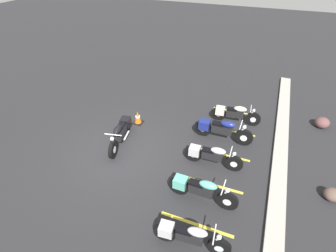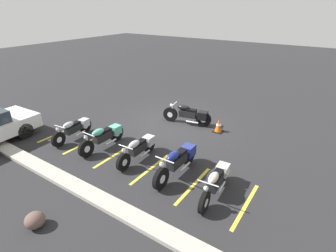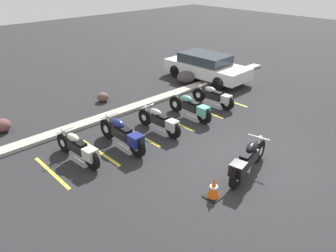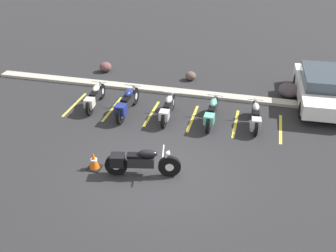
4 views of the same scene
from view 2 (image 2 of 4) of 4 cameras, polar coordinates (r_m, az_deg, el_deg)
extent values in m
plane|color=#262628|center=(11.95, 1.63, 0.55)|extent=(60.00, 60.00, 0.00)
cylinder|color=black|center=(12.08, 0.52, 2.56)|extent=(0.68, 0.25, 0.67)
cylinder|color=silver|center=(12.08, 0.52, 2.56)|extent=(0.28, 0.18, 0.26)
cylinder|color=black|center=(11.64, 7.76, 1.43)|extent=(0.68, 0.25, 0.67)
cylinder|color=silver|center=(11.64, 7.76, 1.43)|extent=(0.28, 0.18, 0.26)
cube|color=black|center=(11.76, 4.33, 2.66)|extent=(0.81, 0.43, 0.31)
ellipsoid|color=black|center=(11.72, 3.43, 4.04)|extent=(0.61, 0.37, 0.24)
cube|color=black|center=(11.64, 5.17, 3.46)|extent=(0.49, 0.33, 0.08)
cube|color=black|center=(11.58, 7.57, 2.30)|extent=(0.47, 0.44, 0.35)
cylinder|color=silver|center=(11.94, 1.07, 3.65)|extent=(0.27, 0.11, 0.54)
cylinder|color=silver|center=(11.82, 1.36, 4.80)|extent=(0.16, 0.62, 0.04)
sphere|color=silver|center=(11.90, 0.76, 4.52)|extent=(0.14, 0.14, 0.14)
cylinder|color=silver|center=(11.69, 5.25, 0.85)|extent=(0.56, 0.18, 0.07)
cylinder|color=black|center=(7.08, 7.91, -16.13)|extent=(0.16, 0.63, 0.62)
cylinder|color=silver|center=(7.08, 7.91, -16.13)|extent=(0.14, 0.24, 0.24)
cylinder|color=black|center=(8.19, 11.83, -10.08)|extent=(0.16, 0.63, 0.62)
cylinder|color=silver|center=(8.19, 11.83, -10.08)|extent=(0.14, 0.24, 0.24)
cube|color=black|center=(7.57, 10.24, -11.86)|extent=(0.32, 0.73, 0.28)
ellipsoid|color=beige|center=(7.28, 9.88, -11.05)|extent=(0.28, 0.54, 0.23)
cube|color=black|center=(7.59, 10.77, -10.07)|extent=(0.26, 0.43, 0.08)
cube|color=beige|center=(8.05, 11.83, -9.26)|extent=(0.37, 0.40, 0.32)
cylinder|color=silver|center=(7.01, 8.39, -14.08)|extent=(0.07, 0.25, 0.50)
cylinder|color=silver|center=(6.90, 8.69, -12.24)|extent=(0.58, 0.08, 0.03)
sphere|color=silver|center=(6.85, 8.27, -13.29)|extent=(0.13, 0.13, 0.13)
cylinder|color=silver|center=(7.89, 11.60, -12.82)|extent=(0.10, 0.52, 0.07)
cylinder|color=black|center=(7.76, -1.55, -11.36)|extent=(0.13, 0.69, 0.69)
cylinder|color=silver|center=(7.76, -1.55, -11.36)|extent=(0.13, 0.26, 0.26)
cylinder|color=black|center=(8.89, 4.57, -6.22)|extent=(0.13, 0.69, 0.69)
cylinder|color=silver|center=(8.89, 4.57, -6.22)|extent=(0.13, 0.26, 0.26)
cube|color=black|center=(8.26, 1.95, -7.56)|extent=(0.30, 0.80, 0.31)
ellipsoid|color=navy|center=(7.96, 1.17, -6.52)|extent=(0.28, 0.59, 0.25)
cube|color=black|center=(8.28, 2.63, -5.79)|extent=(0.25, 0.46, 0.08)
cube|color=navy|center=(8.76, 4.44, -5.32)|extent=(0.38, 0.42, 0.35)
cylinder|color=silver|center=(7.68, -1.02, -9.28)|extent=(0.07, 0.27, 0.56)
cylinder|color=silver|center=(7.58, -0.76, -7.36)|extent=(0.65, 0.04, 0.04)
sphere|color=silver|center=(7.53, -1.36, -8.35)|extent=(0.15, 0.15, 0.15)
cylinder|color=silver|center=(8.55, 3.71, -8.82)|extent=(0.08, 0.57, 0.07)
cylinder|color=black|center=(8.67, -9.67, -7.74)|extent=(0.13, 0.61, 0.61)
cylinder|color=silver|center=(8.67, -9.67, -7.74)|extent=(0.12, 0.24, 0.23)
cylinder|color=black|center=(9.62, -4.08, -3.91)|extent=(0.13, 0.61, 0.61)
cylinder|color=silver|center=(9.62, -4.08, -3.91)|extent=(0.12, 0.24, 0.23)
cube|color=black|center=(9.09, -6.58, -4.86)|extent=(0.28, 0.71, 0.28)
ellipsoid|color=#B7B7BC|center=(8.84, -7.40, -3.95)|extent=(0.26, 0.52, 0.22)
cube|color=black|center=(9.11, -6.03, -3.44)|extent=(0.23, 0.41, 0.07)
cube|color=#B7B7BC|center=(9.50, -4.28, -3.14)|extent=(0.34, 0.38, 0.31)
cylinder|color=silver|center=(8.61, -9.30, -6.07)|extent=(0.06, 0.24, 0.49)
cylinder|color=silver|center=(8.53, -9.17, -4.52)|extent=(0.57, 0.05, 0.03)
sphere|color=silver|center=(8.49, -9.66, -5.29)|extent=(0.13, 0.13, 0.13)
cylinder|color=silver|center=(9.31, -4.99, -5.95)|extent=(0.08, 0.51, 0.06)
cylinder|color=black|center=(9.70, -17.39, -4.74)|extent=(0.13, 0.64, 0.64)
cylinder|color=silver|center=(9.70, -17.39, -4.74)|extent=(0.13, 0.24, 0.24)
cylinder|color=black|center=(10.54, -11.14, -1.53)|extent=(0.13, 0.64, 0.64)
cylinder|color=silver|center=(10.54, -11.14, -1.53)|extent=(0.13, 0.24, 0.24)
cube|color=black|center=(10.06, -14.01, -2.24)|extent=(0.28, 0.74, 0.29)
ellipsoid|color=#59B29E|center=(9.84, -14.99, -1.30)|extent=(0.26, 0.55, 0.23)
cube|color=black|center=(10.07, -13.44, -0.91)|extent=(0.24, 0.43, 0.08)
cube|color=#59B29E|center=(10.44, -11.40, -0.77)|extent=(0.35, 0.39, 0.33)
cylinder|color=silver|center=(9.64, -17.05, -3.17)|extent=(0.06, 0.25, 0.51)
cylinder|color=silver|center=(9.56, -16.97, -1.71)|extent=(0.60, 0.04, 0.03)
sphere|color=silver|center=(9.53, -17.49, -2.40)|extent=(0.14, 0.14, 0.14)
cylinder|color=silver|center=(10.24, -12.34, -3.38)|extent=(0.08, 0.53, 0.07)
cylinder|color=black|center=(10.75, -22.76, -2.72)|extent=(0.16, 0.60, 0.60)
cylinder|color=silver|center=(10.75, -22.76, -2.72)|extent=(0.13, 0.24, 0.23)
cylinder|color=black|center=(11.55, -17.56, 0.05)|extent=(0.16, 0.60, 0.60)
cylinder|color=silver|center=(11.55, -17.56, 0.05)|extent=(0.13, 0.24, 0.23)
cube|color=black|center=(11.10, -20.00, -0.57)|extent=(0.32, 0.71, 0.27)
ellipsoid|color=#B7B7BC|center=(10.90, -20.86, 0.23)|extent=(0.28, 0.53, 0.22)
cube|color=black|center=(11.12, -19.56, 0.57)|extent=(0.25, 0.42, 0.07)
cube|color=#B7B7BC|center=(11.46, -17.82, 0.70)|extent=(0.36, 0.39, 0.31)
cylinder|color=silver|center=(10.70, -22.53, -1.38)|extent=(0.08, 0.24, 0.48)
cylinder|color=silver|center=(10.64, -22.51, -0.13)|extent=(0.56, 0.08, 0.03)
sphere|color=silver|center=(10.60, -22.92, -0.72)|extent=(0.13, 0.13, 0.13)
cylinder|color=silver|center=(11.26, -18.53, -1.51)|extent=(0.11, 0.50, 0.06)
cylinder|color=black|center=(13.35, -32.34, 0.67)|extent=(0.25, 0.65, 0.64)
cylinder|color=black|center=(12.02, -28.79, -0.91)|extent=(0.25, 0.65, 0.64)
cube|color=#A8A399|center=(8.40, -19.48, -12.22)|extent=(18.00, 0.50, 0.12)
ellipsoid|color=brown|center=(7.46, -27.00, -17.80)|extent=(0.64, 0.64, 0.39)
cube|color=black|center=(11.39, 10.83, -1.12)|extent=(0.40, 0.40, 0.03)
cone|color=#EA590F|center=(11.28, 10.94, 0.09)|extent=(0.32, 0.32, 0.56)
cylinder|color=white|center=(11.27, 10.95, 0.22)|extent=(0.20, 0.20, 0.06)
cube|color=gold|center=(7.67, 16.52, -16.34)|extent=(0.10, 2.10, 0.00)
cube|color=gold|center=(8.10, 5.53, -12.71)|extent=(0.10, 2.10, 0.00)
cube|color=gold|center=(8.80, -3.77, -9.20)|extent=(0.10, 2.10, 0.00)
cube|color=gold|center=(9.72, -11.36, -6.10)|extent=(0.10, 2.10, 0.00)
cube|color=gold|center=(10.80, -17.47, -3.49)|extent=(0.10, 2.10, 0.00)
cube|color=gold|center=(12.00, -22.39, -1.35)|extent=(0.10, 2.10, 0.00)
camera|label=1|loc=(13.11, -39.06, 26.61)|focal=28.00mm
camera|label=3|loc=(13.68, 43.48, 20.19)|focal=35.00mm
camera|label=4|loc=(20.36, 10.94, 30.73)|focal=42.00mm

